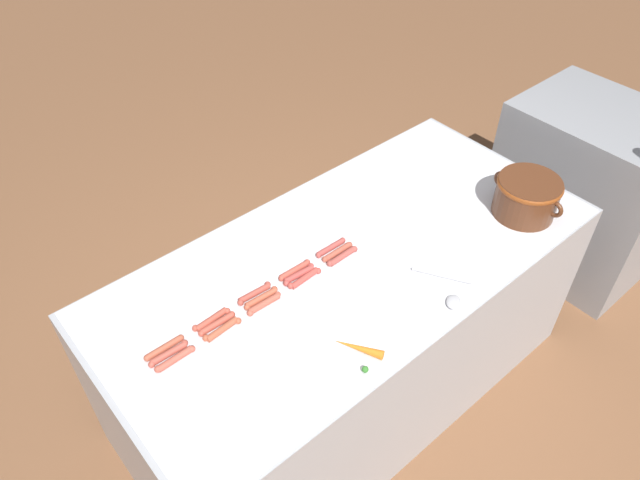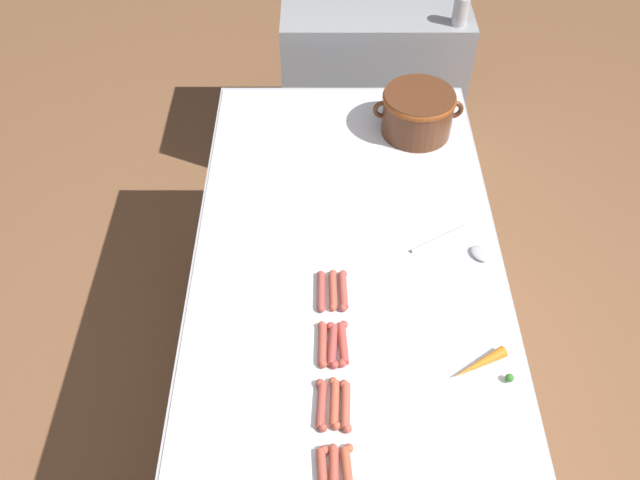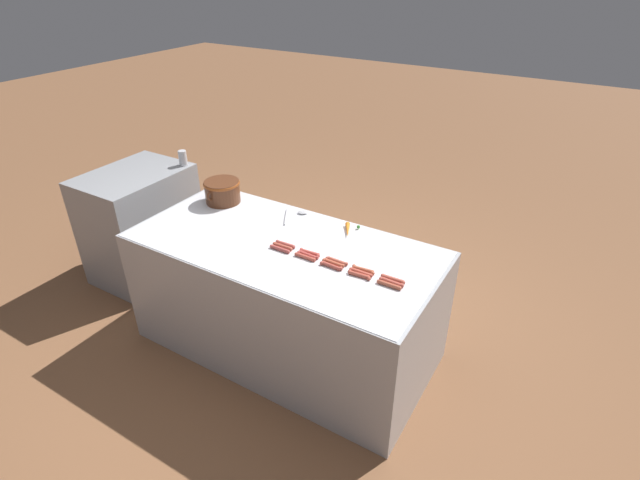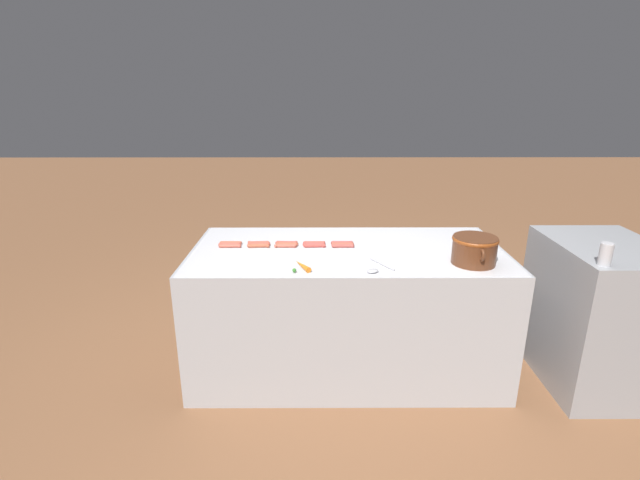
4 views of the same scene
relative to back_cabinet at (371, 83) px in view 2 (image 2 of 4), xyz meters
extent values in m
plane|color=brown|center=(-0.16, -1.57, -0.46)|extent=(20.00, 20.00, 0.00)
cube|color=#ADAFB5|center=(-0.16, -1.57, -0.04)|extent=(0.95, 1.99, 0.84)
cube|color=silver|center=(-0.16, -1.57, 0.38)|extent=(0.93, 1.95, 0.00)
cube|color=#939599|center=(0.00, 0.00, 0.00)|extent=(0.83, 0.62, 0.92)
cylinder|color=#B34C3B|center=(-0.24, -2.15, 0.39)|extent=(0.03, 0.12, 0.02)
sphere|color=#B34C3B|center=(-0.24, -2.09, 0.39)|extent=(0.02, 0.02, 0.02)
cylinder|color=#AC473B|center=(-0.24, -1.97, 0.39)|extent=(0.03, 0.12, 0.02)
sphere|color=#AC473B|center=(-0.24, -2.03, 0.39)|extent=(0.02, 0.02, 0.02)
sphere|color=#AC473B|center=(-0.25, -1.90, 0.39)|extent=(0.02, 0.02, 0.02)
cylinder|color=#B44B3C|center=(-0.24, -1.79, 0.39)|extent=(0.03, 0.12, 0.02)
sphere|color=#B44B3C|center=(-0.24, -1.85, 0.39)|extent=(0.02, 0.02, 0.02)
sphere|color=#B44B3C|center=(-0.24, -1.72, 0.39)|extent=(0.02, 0.02, 0.02)
cylinder|color=#AC4741|center=(-0.24, -1.60, 0.39)|extent=(0.02, 0.12, 0.02)
sphere|color=#AC4741|center=(-0.24, -1.67, 0.39)|extent=(0.02, 0.02, 0.02)
sphere|color=#AC4741|center=(-0.24, -1.54, 0.39)|extent=(0.02, 0.02, 0.02)
cylinder|color=#B74C3B|center=(-0.21, -2.14, 0.39)|extent=(0.03, 0.12, 0.02)
sphere|color=#B74C3B|center=(-0.21, -2.08, 0.39)|extent=(0.02, 0.02, 0.02)
cylinder|color=#B6533A|center=(-0.21, -1.96, 0.39)|extent=(0.03, 0.12, 0.02)
sphere|color=#B6533A|center=(-0.21, -2.02, 0.39)|extent=(0.02, 0.02, 0.02)
sphere|color=#B6533A|center=(-0.21, -1.90, 0.39)|extent=(0.02, 0.02, 0.02)
cylinder|color=#B4453F|center=(-0.21, -1.79, 0.39)|extent=(0.03, 0.13, 0.02)
sphere|color=#B4453F|center=(-0.21, -1.85, 0.39)|extent=(0.02, 0.02, 0.02)
sphere|color=#B4453F|center=(-0.22, -1.73, 0.39)|extent=(0.02, 0.02, 0.02)
cylinder|color=#AF503D|center=(-0.21, -1.60, 0.39)|extent=(0.03, 0.12, 0.02)
sphere|color=#AF503D|center=(-0.21, -1.66, 0.39)|extent=(0.02, 0.02, 0.02)
sphere|color=#AF503D|center=(-0.21, -1.54, 0.39)|extent=(0.02, 0.02, 0.02)
cylinder|color=#B15338|center=(-0.18, -2.14, 0.39)|extent=(0.03, 0.13, 0.02)
sphere|color=#B15338|center=(-0.18, -2.08, 0.39)|extent=(0.02, 0.02, 0.02)
cylinder|color=#B55341|center=(-0.18, -1.97, 0.39)|extent=(0.03, 0.12, 0.02)
sphere|color=#B55341|center=(-0.18, -2.03, 0.39)|extent=(0.02, 0.02, 0.02)
sphere|color=#B55341|center=(-0.18, -1.91, 0.39)|extent=(0.02, 0.02, 0.02)
cylinder|color=#B9453C|center=(-0.18, -1.78, 0.39)|extent=(0.03, 0.12, 0.02)
sphere|color=#B9453C|center=(-0.19, -1.84, 0.39)|extent=(0.02, 0.02, 0.02)
sphere|color=#B9453C|center=(-0.18, -1.72, 0.39)|extent=(0.02, 0.02, 0.02)
cylinder|color=#AB4940|center=(-0.18, -1.60, 0.39)|extent=(0.03, 0.12, 0.02)
sphere|color=#AB4940|center=(-0.18, -1.66, 0.39)|extent=(0.02, 0.02, 0.02)
sphere|color=#AB4940|center=(-0.18, -1.54, 0.39)|extent=(0.02, 0.02, 0.02)
cylinder|color=#562D19|center=(0.10, -0.85, 0.46)|extent=(0.25, 0.25, 0.16)
torus|color=brown|center=(0.10, -0.85, 0.53)|extent=(0.26, 0.26, 0.03)
torus|color=#562D19|center=(-0.02, -0.85, 0.48)|extent=(0.07, 0.02, 0.07)
torus|color=#562D19|center=(0.23, -0.85, 0.48)|extent=(0.07, 0.02, 0.07)
cylinder|color=#B7B7BC|center=(0.13, -1.39, 0.39)|extent=(0.20, 0.12, 0.01)
ellipsoid|color=#B7B7BC|center=(0.24, -1.46, 0.39)|extent=(0.08, 0.09, 0.02)
cone|color=orange|center=(0.17, -1.85, 0.40)|extent=(0.16, 0.11, 0.03)
sphere|color=#387F2D|center=(0.25, -1.89, 0.40)|extent=(0.02, 0.02, 0.02)
cylinder|color=#BCBCC1|center=(0.34, -0.24, 0.52)|extent=(0.07, 0.07, 0.12)
camera|label=1|loc=(0.99, -2.71, 1.98)|focal=33.45mm
camera|label=2|loc=(-0.25, -2.77, 1.92)|focal=37.04mm
camera|label=3|loc=(-2.29, -3.13, 1.96)|focal=27.35mm
camera|label=4|loc=(2.63, -1.76, 1.36)|focal=26.06mm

